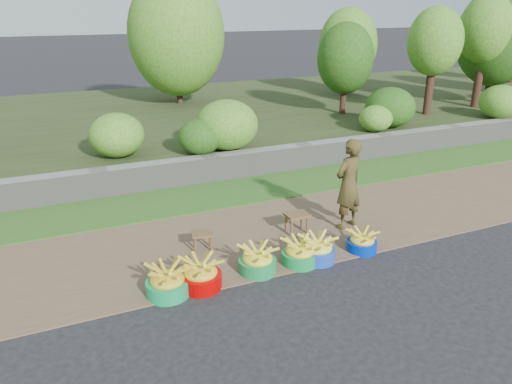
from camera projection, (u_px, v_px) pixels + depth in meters
name	position (u px, v px, depth m)	size (l,w,h in m)	color
ground_plane	(306.00, 270.00, 6.98)	(120.00, 120.00, 0.00)	black
dirt_shoulder	(268.00, 234.00, 8.05)	(80.00, 2.50, 0.02)	brown
grass_verge	(224.00, 193.00, 9.75)	(80.00, 1.50, 0.04)	#335F20
retaining_wall	(209.00, 169.00, 10.39)	(80.00, 0.35, 0.55)	gray
earth_bank	(154.00, 122.00, 14.58)	(80.00, 10.00, 0.50)	#2E3A1B
vegetation	(69.00, 52.00, 11.44)	(36.66, 8.39, 4.52)	#321D14
basin_a	(167.00, 282.00, 6.32)	(0.56, 0.56, 0.41)	#0E924E
basin_b	(200.00, 275.00, 6.50)	(0.56, 0.56, 0.42)	#A50001
basin_c	(257.00, 261.00, 6.87)	(0.53, 0.53, 0.39)	#17803E
basin_d	(300.00, 253.00, 7.09)	(0.51, 0.51, 0.38)	#14853D
basin_e	(317.00, 249.00, 7.19)	(0.52, 0.52, 0.39)	#1842BB
basin_f	(362.00, 242.00, 7.47)	(0.45, 0.45, 0.34)	#0027A3
stool_left	(202.00, 236.00, 7.45)	(0.36, 0.30, 0.28)	brown
stool_right	(297.00, 218.00, 8.00)	(0.38, 0.29, 0.33)	brown
vendor_woman	(349.00, 184.00, 8.03)	(0.55, 0.36, 1.50)	black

